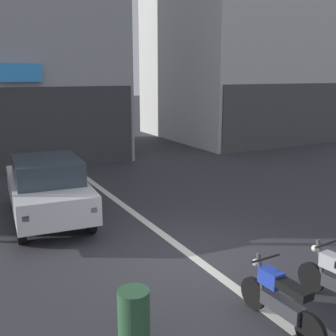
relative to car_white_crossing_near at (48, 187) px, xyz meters
The scene contains 5 objects.
ground_plane 4.20m from the car_white_crossing_near, 58.72° to the right, with size 120.00×120.00×0.00m, color #333338.
lane_centre_line 3.40m from the car_white_crossing_near, 49.52° to the left, with size 0.20×18.00×0.01m, color silver.
car_white_crossing_near is the anchor object (origin of this frame).
motorcycle_blue_row_leftmost 6.56m from the car_white_crossing_near, 72.08° to the right, with size 0.55×1.67×0.98m.
trash_bin 5.69m from the car_white_crossing_near, 90.74° to the right, with size 0.44×0.44×0.85m, color #2D5938.
Camera 1 is at (-4.13, -6.81, 3.67)m, focal length 44.18 mm.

